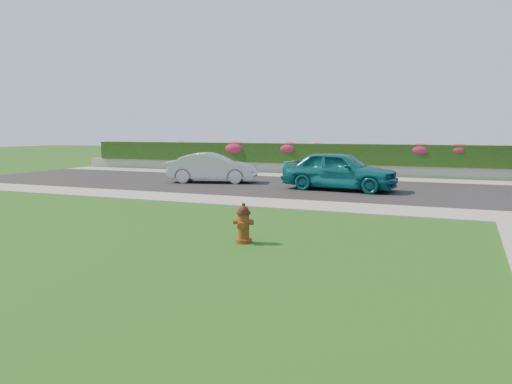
% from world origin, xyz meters
% --- Properties ---
extents(ground, '(120.00, 120.00, 0.00)m').
position_xyz_m(ground, '(0.00, 0.00, 0.00)').
color(ground, black).
rests_on(ground, ground).
extents(street_far, '(26.00, 8.00, 0.04)m').
position_xyz_m(street_far, '(-5.00, 14.00, 0.02)').
color(street_far, black).
rests_on(street_far, ground).
extents(sidewalk_far, '(24.00, 2.00, 0.04)m').
position_xyz_m(sidewalk_far, '(-6.00, 9.00, 0.02)').
color(sidewalk_far, gray).
rests_on(sidewalk_far, ground).
extents(sidewalk_beyond, '(34.00, 2.00, 0.04)m').
position_xyz_m(sidewalk_beyond, '(-1.00, 19.00, 0.02)').
color(sidewalk_beyond, gray).
rests_on(sidewalk_beyond, ground).
extents(retaining_wall, '(34.00, 0.40, 0.60)m').
position_xyz_m(retaining_wall, '(-1.00, 20.50, 0.30)').
color(retaining_wall, gray).
rests_on(retaining_wall, ground).
extents(hedge, '(32.00, 0.90, 1.10)m').
position_xyz_m(hedge, '(-1.00, 20.60, 1.15)').
color(hedge, black).
rests_on(hedge, retaining_wall).
extents(fire_hydrant, '(0.45, 0.42, 0.86)m').
position_xyz_m(fire_hydrant, '(0.85, 3.34, 0.41)').
color(fire_hydrant, '#50240C').
rests_on(fire_hydrant, ground).
extents(sedan_teal, '(4.73, 2.27, 1.56)m').
position_xyz_m(sedan_teal, '(0.55, 13.39, 0.82)').
color(sedan_teal, '#0D5D66').
rests_on(sedan_teal, street_far).
extents(sedan_silver, '(4.33, 2.49, 1.35)m').
position_xyz_m(sedan_silver, '(-5.54, 14.09, 0.71)').
color(sedan_silver, '#B5B7BD').
rests_on(sedan_silver, street_far).
extents(flower_clump_a, '(1.06, 0.68, 0.53)m').
position_xyz_m(flower_clump_a, '(-11.12, 20.50, 1.49)').
color(flower_clump_a, '#BE2063').
rests_on(flower_clump_a, hedge).
extents(flower_clump_b, '(1.55, 1.00, 0.77)m').
position_xyz_m(flower_clump_b, '(-7.33, 20.50, 1.39)').
color(flower_clump_b, '#BE2063').
rests_on(flower_clump_b, hedge).
extents(flower_clump_c, '(1.39, 0.89, 0.69)m').
position_xyz_m(flower_clump_c, '(-4.03, 20.50, 1.42)').
color(flower_clump_c, '#BE2063').
rests_on(flower_clump_c, hedge).
extents(flower_clump_d, '(1.10, 0.70, 0.55)m').
position_xyz_m(flower_clump_d, '(-2.42, 20.50, 1.48)').
color(flower_clump_d, '#BE2063').
rests_on(flower_clump_d, hedge).
extents(flower_clump_e, '(1.33, 0.85, 0.66)m').
position_xyz_m(flower_clump_e, '(3.04, 20.50, 1.44)').
color(flower_clump_e, '#BE2063').
rests_on(flower_clump_e, hedge).
extents(flower_clump_f, '(1.22, 0.78, 0.61)m').
position_xyz_m(flower_clump_f, '(4.86, 20.50, 1.46)').
color(flower_clump_f, '#BE2063').
rests_on(flower_clump_f, hedge).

